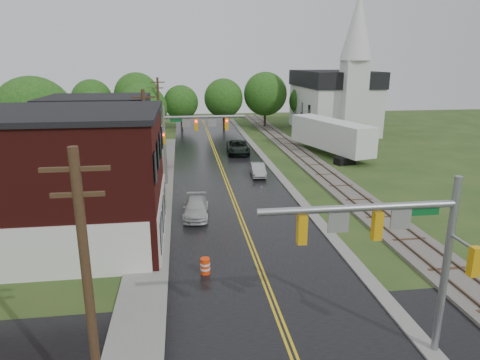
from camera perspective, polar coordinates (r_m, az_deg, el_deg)
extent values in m
cube|color=black|center=(42.96, -2.18, 0.74)|extent=(10.00, 90.00, 0.02)
cube|color=gray|center=(48.54, 3.60, 2.49)|extent=(0.80, 70.00, 0.12)
cube|color=gray|center=(38.03, -10.76, -1.54)|extent=(2.40, 50.00, 0.12)
cube|color=#49120F|center=(28.55, -24.83, -0.21)|extent=(14.00, 10.00, 8.00)
cube|color=silver|center=(28.05, -10.31, -4.60)|extent=(0.10, 9.50, 3.00)
cube|color=black|center=(27.80, -25.82, 8.04)|extent=(14.30, 10.30, 0.30)
cube|color=tan|center=(38.77, -18.04, 3.18)|extent=(8.00, 7.00, 6.40)
cube|color=#3F0F0C|center=(47.53, -14.94, 4.41)|extent=(7.00, 6.00, 4.40)
cube|color=silver|center=(70.91, 12.21, 9.26)|extent=(10.00, 16.00, 7.00)
cube|color=black|center=(70.56, 12.43, 13.05)|extent=(10.40, 16.40, 2.40)
cube|color=silver|center=(63.29, 14.77, 10.17)|extent=(3.20, 3.20, 11.00)
cone|color=silver|center=(63.18, 15.44, 19.22)|extent=(4.40, 4.40, 9.00)
cube|color=#59544C|center=(49.61, 8.82, 2.74)|extent=(3.20, 80.00, 0.20)
cube|color=#4C3828|center=(49.38, 8.03, 2.88)|extent=(0.10, 80.00, 0.12)
cube|color=#4C3828|center=(49.79, 9.62, 2.92)|extent=(0.10, 80.00, 0.12)
cylinder|color=gray|center=(18.05, 25.74, -10.64)|extent=(0.28, 0.28, 7.20)
cylinder|color=gray|center=(15.40, 15.61, -3.59)|extent=(7.20, 0.26, 0.26)
cube|color=orange|center=(15.93, 17.82, -5.81)|extent=(0.32, 0.30, 1.05)
cube|color=orange|center=(14.98, 8.26, -6.56)|extent=(0.32, 0.30, 1.05)
cube|color=gray|center=(16.24, 20.64, -4.90)|extent=(0.75, 0.06, 0.75)
cube|color=gray|center=(15.31, 12.98, -5.52)|extent=(0.75, 0.06, 0.75)
cube|color=#0C5926|center=(16.51, 22.93, -3.89)|extent=(1.40, 0.04, 0.30)
cylinder|color=gray|center=(39.06, -10.02, 4.41)|extent=(0.28, 0.28, 7.20)
cylinder|color=gray|center=(38.66, -4.81, 8.39)|extent=(7.20, 0.26, 0.26)
cube|color=orange|center=(38.73, -5.86, 7.33)|extent=(0.32, 0.30, 1.05)
cube|color=orange|center=(38.91, -1.80, 7.44)|extent=(0.32, 0.30, 1.05)
cube|color=gray|center=(38.68, -7.16, 7.57)|extent=(0.75, 0.06, 0.75)
cube|color=gray|center=(38.77, -3.72, 7.68)|extent=(0.75, 0.06, 0.75)
cube|color=#0C5926|center=(38.65, -8.25, 7.90)|extent=(1.40, 0.04, 0.30)
sphere|color=#FF0C0C|center=(38.50, -5.86, 7.77)|extent=(0.20, 0.20, 0.20)
cylinder|color=#382616|center=(13.41, -19.45, -14.98)|extent=(0.28, 0.28, 9.00)
cube|color=#382616|center=(11.96, -21.14, 1.38)|extent=(1.80, 0.12, 0.12)
cube|color=#382616|center=(12.14, -20.82, -1.82)|extent=(1.40, 0.12, 0.12)
cylinder|color=#382616|center=(34.07, -12.39, 4.17)|extent=(0.28, 0.28, 9.00)
cube|color=#382616|center=(33.52, -12.78, 10.71)|extent=(1.80, 0.12, 0.12)
cube|color=#382616|center=(33.59, -12.71, 9.52)|extent=(1.40, 0.12, 0.12)
cylinder|color=#382616|center=(55.76, -10.73, 8.68)|extent=(0.28, 0.28, 9.00)
cube|color=#382616|center=(55.43, -10.94, 12.68)|extent=(1.80, 0.12, 0.12)
cube|color=#382616|center=(55.47, -10.90, 11.96)|extent=(1.40, 0.12, 0.12)
cylinder|color=black|center=(46.47, -25.16, 2.56)|extent=(0.36, 0.36, 3.42)
sphere|color=#144614|center=(45.81, -25.77, 7.65)|extent=(7.60, 7.60, 7.60)
sphere|color=#144614|center=(45.33, -25.09, 6.81)|extent=(5.32, 5.32, 5.32)
cylinder|color=black|center=(53.17, -18.54, 4.36)|extent=(0.36, 0.36, 2.70)
sphere|color=#144614|center=(52.66, -18.85, 7.87)|extent=(6.00, 6.00, 6.00)
sphere|color=#144614|center=(52.23, -18.23, 7.29)|extent=(4.20, 4.20, 4.20)
cylinder|color=black|center=(58.33, -12.66, 5.84)|extent=(0.36, 0.36, 2.88)
sphere|color=#144614|center=(57.84, -12.87, 9.27)|extent=(6.40, 6.40, 6.40)
sphere|color=#144614|center=(57.46, -12.26, 8.70)|extent=(4.48, 4.48, 4.48)
imported|color=black|center=(52.35, -0.27, 4.38)|extent=(2.91, 5.80, 1.58)
imported|color=#9E9EA2|center=(42.26, 2.40, 1.36)|extent=(1.52, 3.83, 1.24)
imported|color=silver|center=(31.56, -5.91, -3.75)|extent=(2.07, 4.50, 1.27)
cube|color=black|center=(48.44, 13.80, 2.51)|extent=(2.42, 1.74, 0.80)
cylinder|color=gray|center=(56.13, 10.72, 4.48)|extent=(0.16, 0.16, 0.80)
cube|color=silver|center=(52.65, 11.97, 5.97)|extent=(6.39, 13.70, 3.35)
cylinder|color=#FC3B0B|center=(23.49, -4.66, -11.37)|extent=(0.67, 0.67, 0.91)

